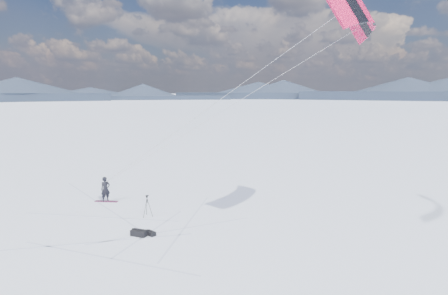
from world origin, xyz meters
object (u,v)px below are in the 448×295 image
Objects in this scene: snowkiter at (106,202)px; snowboard at (106,201)px; gear_bag_b at (150,233)px; gear_bag_a at (139,233)px; tripod at (147,203)px.

snowboard is at bearing -84.54° from snowkiter.
snowkiter is 7.68m from gear_bag_b.
gear_bag_b is (0.46, 0.40, -0.05)m from gear_bag_a.
snowkiter is 0.06m from snowboard.
tripod is at bearing 113.41° from gear_bag_a.
gear_bag_a is at bearing -79.38° from tripod.
tripod reaches higher than gear_bag_b.
snowboard is at bearing 140.79° from gear_bag_a.
tripod is at bearing -36.01° from snowboard.
gear_bag_a reaches higher than gear_bag_b.
snowkiter is 4.92m from tripod.
tripod is at bearing 144.28° from gear_bag_b.
gear_bag_a reaches higher than snowboard.
gear_bag_b is at bearing -68.39° from tripod.
tripod reaches higher than gear_bag_a.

